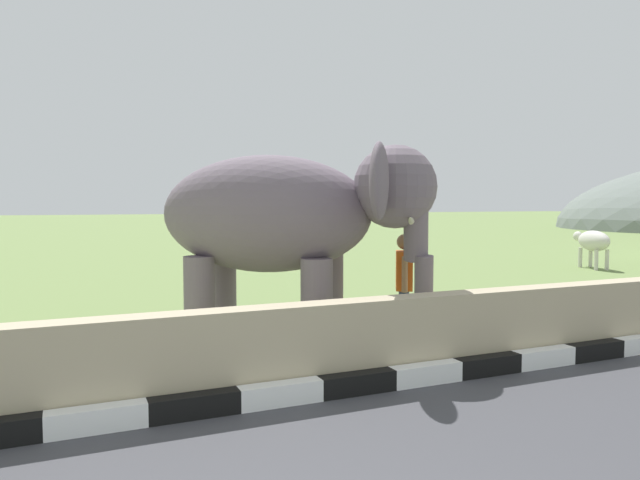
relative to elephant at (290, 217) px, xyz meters
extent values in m
cube|color=white|center=(-2.76, -2.24, -1.79)|extent=(0.90, 0.20, 0.24)
cube|color=black|center=(-1.86, -2.24, -1.79)|extent=(0.90, 0.20, 0.24)
cube|color=white|center=(-0.96, -2.24, -1.79)|extent=(0.90, 0.20, 0.24)
cube|color=black|center=(-0.06, -2.24, -1.79)|extent=(0.90, 0.20, 0.24)
cube|color=white|center=(0.84, -2.24, -1.79)|extent=(0.90, 0.20, 0.24)
cube|color=black|center=(1.74, -2.24, -1.79)|extent=(0.90, 0.20, 0.24)
cube|color=white|center=(2.64, -2.24, -1.79)|extent=(0.90, 0.20, 0.24)
cube|color=black|center=(3.54, -2.24, -1.79)|extent=(0.90, 0.20, 0.24)
cube|color=tan|center=(0.04, -1.94, -1.41)|extent=(28.00, 0.36, 1.00)
cylinder|color=slate|center=(0.66, 0.09, -1.23)|extent=(0.44, 0.44, 1.37)
cylinder|color=slate|center=(0.14, -0.65, -1.23)|extent=(0.44, 0.44, 1.37)
cylinder|color=slate|center=(-0.74, 1.06, -1.23)|extent=(0.44, 0.44, 1.37)
cylinder|color=slate|center=(-1.25, 0.33, -1.23)|extent=(0.44, 0.44, 1.37)
ellipsoid|color=slate|center=(-0.30, 0.21, 0.05)|extent=(3.46, 3.09, 1.70)
sphere|color=slate|center=(1.23, -0.86, 0.43)|extent=(1.16, 1.16, 1.16)
ellipsoid|color=#D84C8C|center=(1.47, -1.03, 0.58)|extent=(0.66, 0.73, 0.44)
ellipsoid|color=slate|center=(1.56, -0.14, 0.48)|extent=(0.71, 0.88, 1.00)
ellipsoid|color=slate|center=(0.67, -1.42, 0.48)|extent=(0.71, 0.88, 1.00)
cylinder|color=slate|center=(1.47, -1.03, -0.12)|extent=(0.58, 0.62, 1.00)
cylinder|color=slate|center=(1.57, -1.09, -0.92)|extent=(0.40, 0.42, 0.82)
cone|color=beige|center=(1.58, -0.77, -0.02)|extent=(0.44, 0.54, 0.22)
cone|color=beige|center=(1.26, -1.22, -0.02)|extent=(0.44, 0.54, 0.22)
cylinder|color=navy|center=(1.71, -0.33, -1.50)|extent=(0.15, 0.15, 0.82)
cylinder|color=navy|center=(1.62, -0.51, -1.50)|extent=(0.15, 0.15, 0.82)
cube|color=#D85919|center=(1.66, -0.42, -0.80)|extent=(0.41, 0.47, 0.58)
cylinder|color=#9E7251|center=(1.79, -0.19, -0.83)|extent=(0.14, 0.14, 0.52)
cylinder|color=#9E7251|center=(1.54, -0.64, -0.83)|extent=(0.12, 0.12, 0.52)
sphere|color=#9E7251|center=(1.66, -0.42, -0.37)|extent=(0.23, 0.23, 0.23)
cylinder|color=beige|center=(12.58, 6.31, -1.59)|extent=(0.12, 0.12, 0.65)
cylinder|color=beige|center=(12.93, 6.21, -1.59)|extent=(0.12, 0.12, 0.65)
cylinder|color=beige|center=(12.32, 5.45, -1.59)|extent=(0.12, 0.12, 0.65)
cylinder|color=beige|center=(12.67, 5.34, -1.59)|extent=(0.12, 0.12, 0.65)
ellipsoid|color=beige|center=(12.62, 5.83, -1.01)|extent=(1.00, 1.61, 0.66)
ellipsoid|color=beige|center=(12.89, 6.72, -0.91)|extent=(0.36, 0.46, 0.32)
camera|label=1|loc=(-2.99, -7.95, 0.21)|focal=33.06mm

